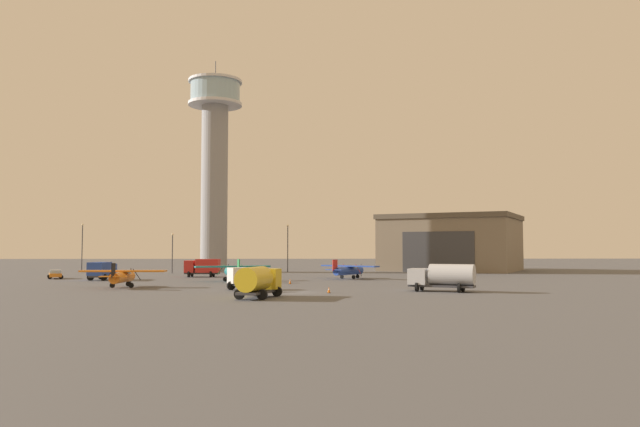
# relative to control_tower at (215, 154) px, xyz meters

# --- Properties ---
(ground_plane) EXTENTS (400.00, 400.00, 0.00)m
(ground_plane) POSITION_rel_control_tower_xyz_m (16.70, -56.02, -23.88)
(ground_plane) COLOR #545456
(control_tower) EXTENTS (10.84, 10.84, 42.94)m
(control_tower) POSITION_rel_control_tower_xyz_m (0.00, 0.00, 0.00)
(control_tower) COLOR gray
(control_tower) RESTS_ON ground_plane
(hangar) EXTENTS (34.32, 32.79, 11.70)m
(hangar) POSITION_rel_control_tower_xyz_m (49.55, 5.33, -18.02)
(hangar) COLOR #7A6B56
(hangar) RESTS_ON ground_plane
(airplane_blue) EXTENTS (8.75, 8.12, 3.04)m
(airplane_blue) POSITION_rel_control_tower_xyz_m (24.81, -27.98, -22.46)
(airplane_blue) COLOR #2847A8
(airplane_blue) RESTS_ON ground_plane
(airplane_orange) EXTENTS (10.34, 8.13, 3.07)m
(airplane_orange) POSITION_rel_control_tower_xyz_m (-4.21, -48.00, -22.45)
(airplane_orange) COLOR orange
(airplane_orange) RESTS_ON ground_plane
(airplane_teal) EXTENTS (10.88, 8.55, 3.24)m
(airplane_teal) POSITION_rel_control_tower_xyz_m (7.70, -34.24, -22.37)
(airplane_teal) COLOR teal
(airplane_teal) RESTS_ON ground_plane
(truck_flatbed_white) EXTENTS (5.14, 6.70, 2.55)m
(truck_flatbed_white) POSITION_rel_control_tower_xyz_m (10.90, -52.96, -22.64)
(truck_flatbed_white) COLOR #38383D
(truck_flatbed_white) RESTS_ON ground_plane
(truck_fuel_tanker_yellow) EXTENTS (4.45, 6.89, 3.04)m
(truck_fuel_tanker_yellow) POSITION_rel_control_tower_xyz_m (13.28, -63.78, -22.18)
(truck_fuel_tanker_yellow) COLOR #38383D
(truck_fuel_tanker_yellow) RESTS_ON ground_plane
(truck_fuel_tanker_silver) EXTENTS (7.46, 5.26, 3.04)m
(truck_fuel_tanker_silver) POSITION_rel_control_tower_xyz_m (33.13, -55.68, -22.20)
(truck_fuel_tanker_silver) COLOR #38383D
(truck_fuel_tanker_silver) RESTS_ON ground_plane
(truck_box_blue) EXTENTS (3.41, 5.90, 2.69)m
(truck_box_blue) POSITION_rel_control_tower_xyz_m (-12.38, -30.26, -22.35)
(truck_box_blue) COLOR #38383D
(truck_box_blue) RESTS_ON ground_plane
(truck_box_red) EXTENTS (5.75, 3.40, 2.96)m
(truck_box_red) POSITION_rel_control_tower_xyz_m (1.23, -21.18, -22.21)
(truck_box_red) COLOR #38383D
(truck_box_red) RESTS_ON ground_plane
(car_orange) EXTENTS (3.37, 4.78, 1.37)m
(car_orange) POSITION_rel_control_tower_xyz_m (-20.97, -25.97, -23.14)
(car_orange) COLOR orange
(car_orange) RESTS_ON ground_plane
(light_post_west) EXTENTS (0.44, 0.44, 9.63)m
(light_post_west) POSITION_rel_control_tower_xyz_m (-25.76, -1.06, -18.21)
(light_post_west) COLOR #38383D
(light_post_west) RESTS_ON ground_plane
(light_post_north) EXTENTS (0.44, 0.44, 7.57)m
(light_post_north) POSITION_rel_control_tower_xyz_m (-6.97, -6.15, -19.30)
(light_post_north) COLOR #38383D
(light_post_north) RESTS_ON ground_plane
(light_post_centre) EXTENTS (0.44, 0.44, 9.47)m
(light_post_centre) POSITION_rel_control_tower_xyz_m (14.87, -1.50, -18.30)
(light_post_centre) COLOR #38383D
(light_post_centre) RESTS_ON ground_plane
(traffic_cone_near_left) EXTENTS (0.36, 0.36, 0.68)m
(traffic_cone_near_left) POSITION_rel_control_tower_xyz_m (20.42, -57.21, -23.55)
(traffic_cone_near_left) COLOR black
(traffic_cone_near_left) RESTS_ON ground_plane
(traffic_cone_near_right) EXTENTS (0.36, 0.36, 0.72)m
(traffic_cone_near_right) POSITION_rel_control_tower_xyz_m (15.99, -41.03, -23.53)
(traffic_cone_near_right) COLOR black
(traffic_cone_near_right) RESTS_ON ground_plane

